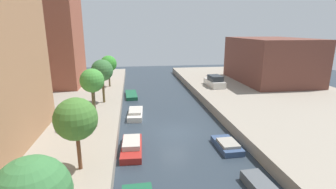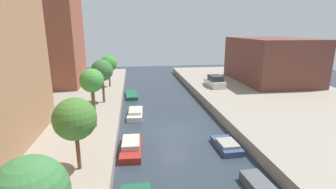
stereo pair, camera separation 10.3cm
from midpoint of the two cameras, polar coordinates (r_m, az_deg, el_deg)
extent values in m
plane|color=#28333D|center=(23.19, 1.39, -8.63)|extent=(84.00, 84.00, 0.00)
cube|color=gray|center=(29.35, 31.78, -4.79)|extent=(20.00, 64.00, 1.00)
cube|color=brown|center=(40.31, -27.18, 15.33)|extent=(10.00, 8.05, 19.40)
cube|color=brown|center=(43.11, 22.09, 7.25)|extent=(10.00, 13.78, 6.74)
cylinder|color=brown|center=(16.19, -19.66, -11.98)|extent=(0.23, 0.23, 2.31)
sphere|color=#3F712C|center=(15.41, -20.31, -5.22)|extent=(2.49, 2.49, 2.49)
cylinder|color=brown|center=(22.26, -16.48, -2.93)|extent=(0.29, 0.29, 3.35)
sphere|color=#3F8A36|center=(21.68, -16.93, 3.05)|extent=(1.99, 1.99, 1.99)
cylinder|color=brown|center=(29.44, -14.49, 0.96)|extent=(0.26, 0.26, 2.84)
sphere|color=#346734|center=(29.00, -14.78, 5.31)|extent=(2.41, 2.41, 2.41)
cylinder|color=brown|center=(37.47, -13.20, 3.67)|extent=(0.24, 0.24, 2.50)
sphere|color=#338B2B|center=(37.14, -13.39, 6.79)|extent=(2.32, 2.32, 2.32)
cube|color=beige|center=(37.47, 10.36, 2.56)|extent=(2.05, 4.41, 0.89)
cube|color=#1E2328|center=(37.01, 10.58, 3.69)|extent=(1.74, 2.45, 0.74)
cube|color=maroon|center=(20.06, -8.36, -11.92)|extent=(1.70, 4.29, 0.50)
cube|color=#B2ADA3|center=(19.99, -8.41, -10.63)|extent=(1.39, 2.38, 0.38)
cube|color=beige|center=(27.39, -7.50, -4.40)|extent=(1.76, 4.11, 0.55)
cube|color=#B2ADA3|center=(27.13, -7.52, -3.69)|extent=(1.41, 2.29, 0.25)
cube|color=#195638|center=(35.39, -8.39, -0.11)|extent=(1.69, 4.47, 0.44)
cube|color=#33476B|center=(20.84, 13.01, -11.16)|extent=(1.67, 3.25, 0.45)
cube|color=gray|center=(20.50, 13.31, -10.63)|extent=(1.39, 1.80, 0.20)
camera|label=1|loc=(0.05, -90.09, -0.02)|focal=26.95mm
camera|label=2|loc=(0.05, 89.91, 0.02)|focal=26.95mm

